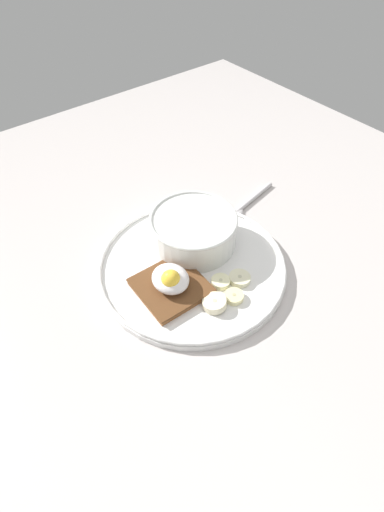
{
  "coord_description": "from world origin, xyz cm",
  "views": [
    {
      "loc": [
        -32.29,
        25.8,
        49.06
      ],
      "look_at": [
        0.0,
        0.0,
        5.0
      ],
      "focal_mm": 28.0,
      "sensor_mm": 36.0,
      "label": 1
    }
  ],
  "objects": [
    {
      "name": "ground_plane",
      "position": [
        0.0,
        0.0,
        1.0
      ],
      "size": [
        120.0,
        120.0,
        2.0
      ],
      "primitive_type": "cube",
      "color": "beige",
      "rests_on": "ground"
    },
    {
      "name": "plate",
      "position": [
        0.0,
        0.0,
        2.8
      ],
      "size": [
        29.16,
        29.16,
        1.6
      ],
      "color": "white",
      "rests_on": "ground_plane"
    },
    {
      "name": "oatmeal_bowl",
      "position": [
        3.72,
        -3.27,
        5.7
      ],
      "size": [
        13.87,
        13.87,
        5.39
      ],
      "color": "white",
      "rests_on": "plate"
    },
    {
      "name": "toast_slice",
      "position": [
        -1.82,
        5.39,
        3.6
      ],
      "size": [
        9.86,
        9.86,
        1.07
      ],
      "color": "brown",
      "rests_on": "plate"
    },
    {
      "name": "poached_egg",
      "position": [
        -1.96,
        5.48,
        5.55
      ],
      "size": [
        5.78,
        5.16,
        3.58
      ],
      "color": "white",
      "rests_on": "toast_slice"
    },
    {
      "name": "banana_slice_front",
      "position": [
        -8.82,
        -0.63,
        3.45
      ],
      "size": [
        3.94,
        3.94,
        0.96
      ],
      "color": "beige",
      "rests_on": "plate"
    },
    {
      "name": "banana_slice_left",
      "position": [
        -6.87,
        -3.61,
        3.46
      ],
      "size": [
        3.44,
        3.47,
        0.99
      ],
      "color": "#EEEAC1",
      "rests_on": "plate"
    },
    {
      "name": "banana_slice_back",
      "position": [
        -5.57,
        -0.99,
        3.43
      ],
      "size": [
        4.06,
        4.06,
        0.91
      ],
      "color": "#F4F1BD",
      "rests_on": "plate"
    },
    {
      "name": "banana_slice_right",
      "position": [
        -8.1,
        2.42,
        3.69
      ],
      "size": [
        4.6,
        4.53,
        1.6
      ],
      "color": "#F4E9C2",
      "rests_on": "plate"
    },
    {
      "name": "spoon",
      "position": [
        5.84,
        -17.11,
        2.4
      ],
      "size": [
        3.95,
        13.26,
        0.8
      ],
      "color": "silver",
      "rests_on": "ground_plane"
    }
  ]
}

